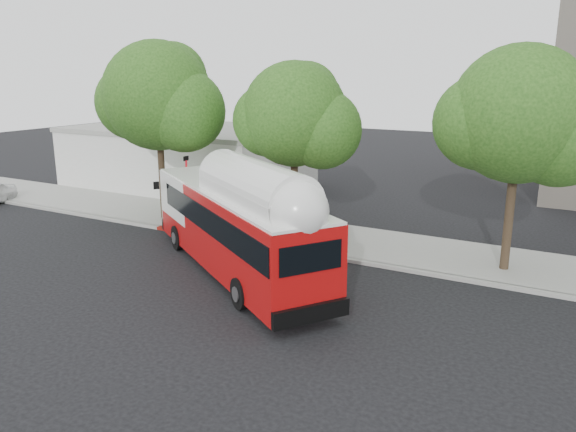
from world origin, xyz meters
name	(u,v)px	position (x,y,z in m)	size (l,w,h in m)	color
ground	(246,278)	(0.00, 0.00, 0.00)	(120.00, 120.00, 0.00)	black
sidewalk	(316,236)	(0.00, 6.50, 0.07)	(60.00, 5.00, 0.15)	gray
curb_strip	(292,250)	(0.00, 3.90, 0.07)	(60.00, 0.30, 0.15)	gray
red_curb_segment	(238,241)	(-3.00, 3.90, 0.08)	(10.00, 0.32, 0.16)	maroon
street_tree_left	(165,100)	(-8.53, 5.56, 6.60)	(6.67, 5.80, 9.74)	#2D2116
street_tree_mid	(303,119)	(-0.59, 6.06, 5.91)	(5.75, 5.00, 8.62)	#2D2116
street_tree_right	(531,120)	(9.44, 5.86, 6.26)	(6.21, 5.40, 9.18)	#2D2116
low_commercial_bldg	(188,156)	(-14.00, 14.00, 2.15)	(16.20, 10.20, 4.25)	silver
transit_bus	(236,229)	(-0.67, 0.37, 1.87)	(12.49, 9.47, 3.99)	#AD0C0C
signal_pole	(188,193)	(-6.29, 4.30, 2.03)	(0.11, 0.37, 3.95)	red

